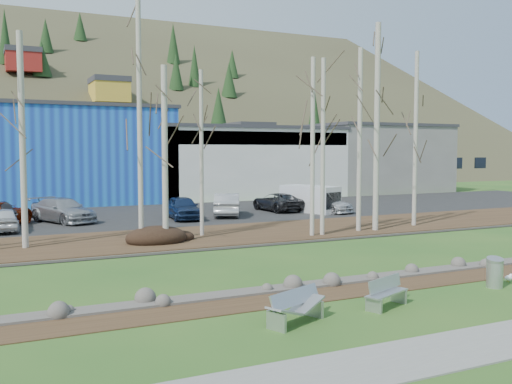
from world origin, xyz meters
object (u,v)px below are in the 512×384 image
bench_intact (386,293)px  car_3 (63,210)px  car_5 (227,204)px  car_4 (183,208)px  car_6 (277,202)px  litter_bin (495,274)px  car_7 (325,203)px  van_white (312,199)px  seagull (509,278)px  bench_damaged (296,307)px  car_0 (3,219)px

bench_intact → car_3: 24.01m
car_3 → car_5: car_5 is taller
car_3 → bench_intact: bearing=-100.9°
car_4 → car_6: car_4 is taller
litter_bin → car_7: bearing=72.4°
litter_bin → van_white: van_white is taller
car_6 → car_4: bearing=10.5°
car_5 → van_white: (6.32, -0.42, 0.17)m
car_3 → seagull: bearing=-87.9°
car_3 → bench_damaged: bearing=-108.3°
car_6 → car_7: car_6 is taller
car_0 → car_3: (3.41, 2.75, 0.08)m
car_6 → car_0: bearing=6.6°
bench_damaged → car_5: (7.31, 22.30, 0.47)m
bench_intact → car_5: car_5 is taller
bench_damaged → seagull: bench_damaged is taller
bench_intact → litter_bin: bearing=-17.5°
seagull → car_0: bearing=118.1°
car_5 → car_7: (7.12, -0.87, -0.12)m
bench_intact → car_3: (-6.14, 23.21, 0.46)m
car_4 → car_7: bearing=2.0°
car_3 → car_4: bearing=-38.4°
seagull → car_3: size_ratio=0.08×
bench_damaged → van_white: 25.78m
litter_bin → car_7: (6.63, 20.87, 0.33)m
bench_damaged → litter_bin: 7.82m
car_4 → litter_bin: bearing=-75.7°
seagull → car_5: car_5 is taller
car_5 → car_7: bearing=-163.0°
bench_intact → litter_bin: (4.70, 0.34, 0.04)m
seagull → car_6: car_6 is taller
car_0 → car_3: 4.38m
car_3 → car_0: bearing=-166.9°
bench_damaged → car_0: (-6.45, 20.67, 0.37)m
car_6 → car_7: bearing=137.3°
car_3 → car_7: car_3 is taller
car_0 → van_white: bearing=-176.5°
car_6 → car_7: size_ratio=1.05×
bench_intact → car_6: 24.99m
car_5 → car_6: (4.48, 1.35, -0.11)m
car_6 → van_white: bearing=133.4°
seagull → car_7: (5.57, 20.53, 0.63)m
car_0 → van_white: 20.11m
car_3 → van_white: bearing=-31.0°
car_6 → van_white: size_ratio=1.01×
litter_bin → car_5: (-0.49, 21.74, 0.45)m
car_7 → car_4: bearing=159.5°
car_0 → car_4: size_ratio=0.89×
bench_damaged → car_6: bearing=40.4°
car_4 → bench_damaged: bearing=-96.3°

